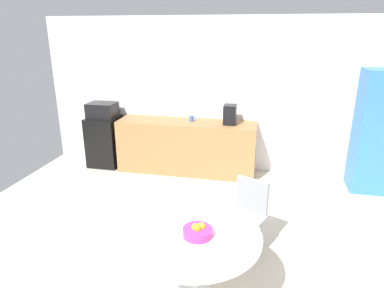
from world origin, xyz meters
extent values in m
plane|color=beige|center=(0.00, 0.00, 0.00)|extent=(6.00, 6.00, 0.00)
cube|color=silver|center=(0.00, 3.00, 1.30)|extent=(6.00, 0.10, 2.60)
cube|color=#9E7042|center=(-0.39, 2.65, 0.45)|extent=(2.36, 0.60, 0.90)
cube|color=black|center=(-1.92, 2.65, 0.45)|extent=(0.54, 0.54, 0.90)
cube|color=black|center=(-1.92, 2.65, 1.03)|extent=(0.48, 0.38, 0.26)
cube|color=#3372B2|center=(2.55, 2.55, 0.93)|extent=(0.60, 0.50, 1.85)
cylinder|color=silver|center=(0.35, -0.31, 0.38)|extent=(0.08, 0.08, 0.70)
cylinder|color=white|center=(0.35, -0.31, 0.71)|extent=(1.17, 1.17, 0.03)
cylinder|color=silver|center=(0.81, 0.30, 0.21)|extent=(0.02, 0.02, 0.42)
cylinder|color=silver|center=(0.52, 0.44, 0.21)|extent=(0.02, 0.02, 0.42)
cylinder|color=silver|center=(0.94, 0.59, 0.21)|extent=(0.02, 0.02, 0.42)
cylinder|color=silver|center=(0.65, 0.72, 0.21)|extent=(0.02, 0.02, 0.42)
cube|color=gray|center=(0.73, 0.51, 0.44)|extent=(0.56, 0.56, 0.03)
cube|color=gray|center=(0.81, 0.69, 0.64)|extent=(0.36, 0.19, 0.38)
cylinder|color=#D8338C|center=(0.39, -0.33, 0.76)|extent=(0.25, 0.25, 0.07)
sphere|color=orange|center=(0.39, -0.35, 0.80)|extent=(0.07, 0.07, 0.07)
sphere|color=yellow|center=(0.37, -0.33, 0.80)|extent=(0.07, 0.07, 0.07)
sphere|color=yellow|center=(0.42, -0.30, 0.80)|extent=(0.07, 0.07, 0.07)
cylinder|color=#3F66BF|center=(-0.31, 2.69, 0.95)|extent=(0.08, 0.08, 0.09)
torus|color=#3F66BF|center=(-0.26, 2.69, 0.95)|extent=(0.06, 0.01, 0.06)
cylinder|color=white|center=(0.39, 2.64, 0.95)|extent=(0.08, 0.08, 0.09)
torus|color=white|center=(0.45, 2.64, 0.95)|extent=(0.06, 0.01, 0.06)
cube|color=black|center=(0.34, 2.65, 1.06)|extent=(0.20, 0.24, 0.32)
camera|label=1|loc=(0.86, -2.74, 2.37)|focal=31.62mm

